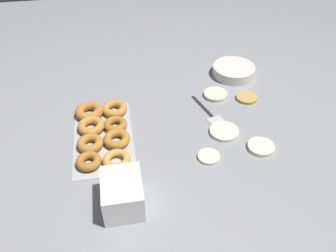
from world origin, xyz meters
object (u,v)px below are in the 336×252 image
(pancake_0, at_px, (224,132))
(pancake_4, at_px, (261,147))
(pancake_1, at_px, (210,156))
(pancake_2, at_px, (247,98))
(container_stack, at_px, (122,194))
(batter_bowl, at_px, (234,71))
(donut_tray, at_px, (102,132))
(spatula, at_px, (217,121))
(pancake_3, at_px, (215,95))

(pancake_0, relative_size, pancake_4, 1.15)
(pancake_1, bearing_deg, pancake_2, 142.16)
(pancake_2, relative_size, container_stack, 0.60)
(batter_bowl, distance_m, container_stack, 0.88)
(donut_tray, xyz_separation_m, batter_bowl, (-0.33, 0.63, 0.00))
(spatula, bearing_deg, pancake_3, 149.18)
(batter_bowl, bearing_deg, donut_tray, -62.16)
(batter_bowl, height_order, container_stack, container_stack)
(pancake_3, height_order, spatula, pancake_3)
(pancake_2, distance_m, batter_bowl, 0.20)
(pancake_3, xyz_separation_m, pancake_4, (0.35, 0.08, -0.00))
(pancake_3, bearing_deg, batter_bowl, 139.92)
(container_stack, relative_size, spatula, 0.53)
(batter_bowl, height_order, spatula, batter_bowl)
(pancake_3, distance_m, batter_bowl, 0.20)
(pancake_2, height_order, pancake_3, pancake_3)
(pancake_2, xyz_separation_m, batter_bowl, (-0.20, 0.00, 0.02))
(spatula, bearing_deg, container_stack, -66.91)
(pancake_0, distance_m, batter_bowl, 0.43)
(pancake_1, xyz_separation_m, pancake_3, (-0.36, 0.12, 0.00))
(pancake_0, distance_m, spatula, 0.07)
(donut_tray, xyz_separation_m, container_stack, (0.34, 0.06, 0.04))
(pancake_1, bearing_deg, spatula, 157.18)
(pancake_4, bearing_deg, pancake_0, -133.76)
(donut_tray, distance_m, batter_bowl, 0.71)
(batter_bowl, xyz_separation_m, container_stack, (0.67, -0.57, 0.03))
(pancake_0, bearing_deg, pancake_3, 172.50)
(pancake_2, height_order, pancake_4, pancake_4)
(batter_bowl, relative_size, spatula, 0.68)
(pancake_0, bearing_deg, pancake_4, 46.24)
(pancake_3, height_order, donut_tray, donut_tray)
(pancake_2, relative_size, pancake_4, 0.93)
(pancake_0, bearing_deg, donut_tray, -97.94)
(batter_bowl, distance_m, spatula, 0.37)
(pancake_1, relative_size, pancake_3, 0.78)
(pancake_0, bearing_deg, container_stack, -55.89)
(container_stack, xyz_separation_m, spatula, (-0.35, 0.40, -0.05))
(pancake_4, xyz_separation_m, donut_tray, (-0.17, -0.58, 0.01))
(pancake_4, bearing_deg, pancake_3, -167.37)
(pancake_3, distance_m, pancake_4, 0.36)
(container_stack, bearing_deg, spatula, 130.83)
(pancake_2, bearing_deg, pancake_3, -108.36)
(pancake_0, relative_size, donut_tray, 0.28)
(pancake_3, bearing_deg, pancake_4, 12.63)
(pancake_3, bearing_deg, container_stack, -40.31)
(pancake_0, distance_m, pancake_1, 0.15)
(pancake_0, bearing_deg, pancake_1, -36.20)
(pancake_2, xyz_separation_m, donut_tray, (0.13, -0.63, 0.01))
(pancake_3, height_order, batter_bowl, batter_bowl)
(donut_tray, bearing_deg, batter_bowl, 117.84)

